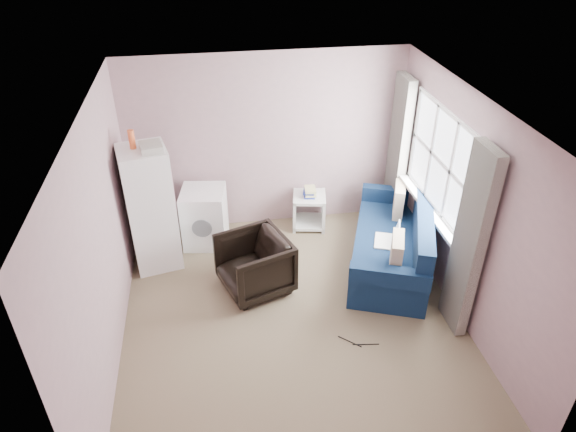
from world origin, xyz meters
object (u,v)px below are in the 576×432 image
object	(u,v)px
washing_machine	(205,216)
sofa	(396,245)
armchair	(254,262)
fridge	(151,208)
side_table	(309,208)

from	to	relation	value
washing_machine	sofa	xyz separation A→B (m)	(2.40, -0.95, -0.09)
washing_machine	armchair	bearing A→B (deg)	-54.35
armchair	washing_machine	xyz separation A→B (m)	(-0.56, 1.10, 0.03)
fridge	washing_machine	distance (m)	0.84
armchair	sofa	bearing A→B (deg)	75.55
armchair	sofa	distance (m)	1.85
armchair	fridge	bearing A→B (deg)	-140.84
side_table	washing_machine	bearing A→B (deg)	-173.54
fridge	sofa	xyz separation A→B (m)	(3.05, -0.59, -0.50)
fridge	side_table	distance (m)	2.27
side_table	sofa	world-z (taller)	sofa
washing_machine	fridge	bearing A→B (deg)	-141.90
fridge	washing_machine	size ratio (longest dim) A/B	2.30
fridge	washing_machine	world-z (taller)	fridge
side_table	sofa	xyz separation A→B (m)	(0.91, -1.12, 0.03)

